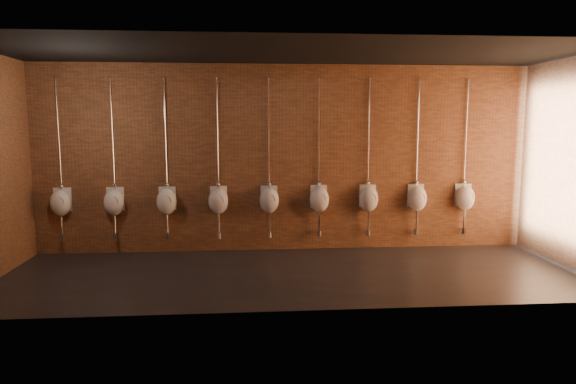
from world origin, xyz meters
The scene contains 11 objects.
ground centered at (0.00, 0.00, 0.00)m, with size 8.50×8.50×0.00m, color black.
room_shell centered at (0.00, 0.00, 2.01)m, with size 8.54×3.04×3.22m.
urinal_0 centered at (-3.77, 1.38, 0.91)m, with size 0.35×0.31×2.71m.
urinal_1 centered at (-2.90, 1.38, 0.91)m, with size 0.35×0.31×2.71m.
urinal_2 centered at (-2.04, 1.38, 0.91)m, with size 0.35×0.31×2.71m.
urinal_3 centered at (-1.17, 1.38, 0.91)m, with size 0.35×0.31×2.71m.
urinal_4 centered at (-0.30, 1.38, 0.91)m, with size 0.35×0.31×2.71m.
urinal_5 centered at (0.57, 1.38, 0.91)m, with size 0.35×0.31×2.71m.
urinal_6 centered at (1.44, 1.38, 0.91)m, with size 0.35×0.31×2.71m.
urinal_7 centered at (2.30, 1.38, 0.91)m, with size 0.35×0.31×2.71m.
urinal_8 centered at (3.17, 1.38, 0.91)m, with size 0.35×0.31×2.71m.
Camera 1 is at (-0.68, -7.32, 2.22)m, focal length 32.00 mm.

